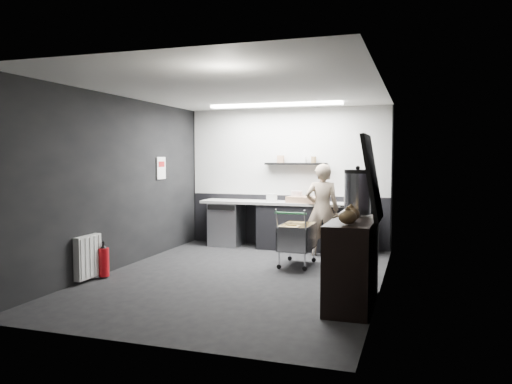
% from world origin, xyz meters
% --- Properties ---
extents(floor, '(5.50, 5.50, 0.00)m').
position_xyz_m(floor, '(0.00, 0.00, 0.00)').
color(floor, black).
rests_on(floor, ground).
extents(ceiling, '(5.50, 5.50, 0.00)m').
position_xyz_m(ceiling, '(0.00, 0.00, 2.70)').
color(ceiling, silver).
rests_on(ceiling, wall_back).
extents(wall_back, '(5.50, 0.00, 5.50)m').
position_xyz_m(wall_back, '(0.00, 2.75, 1.35)').
color(wall_back, black).
rests_on(wall_back, floor).
extents(wall_front, '(5.50, 0.00, 5.50)m').
position_xyz_m(wall_front, '(0.00, -2.75, 1.35)').
color(wall_front, black).
rests_on(wall_front, floor).
extents(wall_left, '(0.00, 5.50, 5.50)m').
position_xyz_m(wall_left, '(-2.00, 0.00, 1.35)').
color(wall_left, black).
rests_on(wall_left, floor).
extents(wall_right, '(0.00, 5.50, 5.50)m').
position_xyz_m(wall_right, '(2.00, 0.00, 1.35)').
color(wall_right, black).
rests_on(wall_right, floor).
extents(kitchen_wall_panel, '(3.95, 0.02, 1.70)m').
position_xyz_m(kitchen_wall_panel, '(0.00, 2.73, 1.85)').
color(kitchen_wall_panel, beige).
rests_on(kitchen_wall_panel, wall_back).
extents(dado_panel, '(3.95, 0.02, 1.00)m').
position_xyz_m(dado_panel, '(0.00, 2.73, 0.50)').
color(dado_panel, black).
rests_on(dado_panel, wall_back).
extents(floating_shelf, '(1.20, 0.22, 0.04)m').
position_xyz_m(floating_shelf, '(0.20, 2.62, 1.62)').
color(floating_shelf, black).
rests_on(floating_shelf, wall_back).
extents(wall_clock, '(0.20, 0.03, 0.20)m').
position_xyz_m(wall_clock, '(1.40, 2.72, 2.15)').
color(wall_clock, silver).
rests_on(wall_clock, wall_back).
extents(poster, '(0.02, 0.30, 0.40)m').
position_xyz_m(poster, '(-1.98, 1.30, 1.55)').
color(poster, white).
rests_on(poster, wall_left).
extents(poster_red_band, '(0.02, 0.22, 0.10)m').
position_xyz_m(poster_red_band, '(-1.98, 1.30, 1.62)').
color(poster_red_band, '#B31617').
rests_on(poster_red_band, poster).
extents(radiator, '(0.10, 0.50, 0.60)m').
position_xyz_m(radiator, '(-1.94, -0.90, 0.35)').
color(radiator, silver).
rests_on(radiator, wall_left).
extents(ceiling_strip, '(2.40, 0.20, 0.04)m').
position_xyz_m(ceiling_strip, '(0.00, 1.85, 2.67)').
color(ceiling_strip, white).
rests_on(ceiling_strip, ceiling).
extents(prep_counter, '(3.20, 0.61, 0.90)m').
position_xyz_m(prep_counter, '(0.14, 2.42, 0.46)').
color(prep_counter, black).
rests_on(prep_counter, floor).
extents(person, '(0.65, 0.47, 1.63)m').
position_xyz_m(person, '(0.84, 1.97, 0.82)').
color(person, '#C4B49B').
rests_on(person, floor).
extents(shopping_cart, '(0.49, 0.83, 0.91)m').
position_xyz_m(shopping_cart, '(0.61, 1.03, 0.43)').
color(shopping_cart, silver).
rests_on(shopping_cart, floor).
extents(sideboard, '(0.58, 1.34, 2.01)m').
position_xyz_m(sideboard, '(1.74, -0.82, 0.63)').
color(sideboard, black).
rests_on(sideboard, floor).
extents(fire_extinguisher, '(0.15, 0.15, 0.51)m').
position_xyz_m(fire_extinguisher, '(-1.85, -0.66, 0.25)').
color(fire_extinguisher, '#BA0C13').
rests_on(fire_extinguisher, floor).
extents(cardboard_box, '(0.65, 0.55, 0.11)m').
position_xyz_m(cardboard_box, '(0.42, 2.37, 0.96)').
color(cardboard_box, '#997051').
rests_on(cardboard_box, prep_counter).
extents(pink_tub, '(0.21, 0.21, 0.21)m').
position_xyz_m(pink_tub, '(0.27, 2.42, 1.01)').
color(pink_tub, beige).
rests_on(pink_tub, prep_counter).
extents(white_container, '(0.19, 0.16, 0.15)m').
position_xyz_m(white_container, '(-0.21, 2.37, 0.97)').
color(white_container, silver).
rests_on(white_container, prep_counter).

